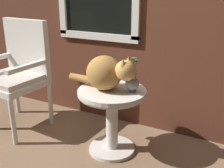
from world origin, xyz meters
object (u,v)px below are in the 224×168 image
(wicker_chair, at_px, (17,70))
(pewter_vase_with_ivy, at_px, (132,82))
(cat, at_px, (107,73))
(wicker_side_table, at_px, (112,108))

(wicker_chair, relative_size, pewter_vase_with_ivy, 3.67)
(wicker_chair, xyz_separation_m, cat, (1.01, -0.03, 0.13))
(wicker_side_table, height_order, cat, cat)
(wicker_chair, bearing_deg, cat, -1.42)
(wicker_side_table, bearing_deg, pewter_vase_with_ivy, 13.04)
(cat, bearing_deg, wicker_chair, 178.58)
(wicker_side_table, xyz_separation_m, pewter_vase_with_ivy, (0.16, 0.04, 0.25))
(wicker_side_table, bearing_deg, cat, -155.84)
(wicker_chair, relative_size, cat, 1.73)
(cat, bearing_deg, pewter_vase_with_ivy, 15.25)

